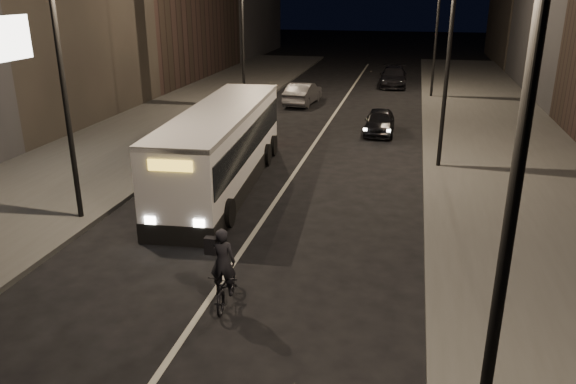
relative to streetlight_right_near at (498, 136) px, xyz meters
The scene contains 13 objects.
ground 8.55m from the streetlight_right_near, 143.12° to the left, with size 180.00×180.00×0.00m, color black.
sidewalk_right 19.02m from the streetlight_right_near, 80.02° to the left, with size 7.00×70.00×0.16m, color #393937.
sidewalk_left 23.31m from the streetlight_right_near, 127.54° to the left, with size 7.00×70.00×0.16m, color #393937.
streetlight_right_near is the anchor object (origin of this frame).
streetlight_right_mid 16.00m from the streetlight_right_near, 90.00° to the left, with size 1.20×0.44×8.12m.
streetlight_right_far 32.00m from the streetlight_right_near, 90.00° to the left, with size 1.20×0.44×8.12m.
streetlight_left_near 13.33m from the streetlight_right_near, 143.12° to the left, with size 1.20×0.44×8.12m.
streetlight_left_far 28.10m from the streetlight_right_near, 112.30° to the left, with size 1.20×0.44×8.12m.
city_bus 14.93m from the streetlight_right_near, 121.91° to the left, with size 3.11×10.90×2.90m.
cyclist_on_bicycle 7.99m from the streetlight_right_near, 138.91° to the left, with size 0.76×1.76×1.97m.
car_near 22.15m from the streetlight_right_near, 96.57° to the left, with size 1.45×3.60×1.23m, color black.
car_mid 29.48m from the streetlight_right_near, 105.35° to the left, with size 1.47×4.21×1.39m, color #38383B.
car_far 36.78m from the streetlight_right_near, 93.82° to the left, with size 1.96×4.82×1.40m, color black.
Camera 1 is at (4.34, -10.61, 6.95)m, focal length 35.00 mm.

